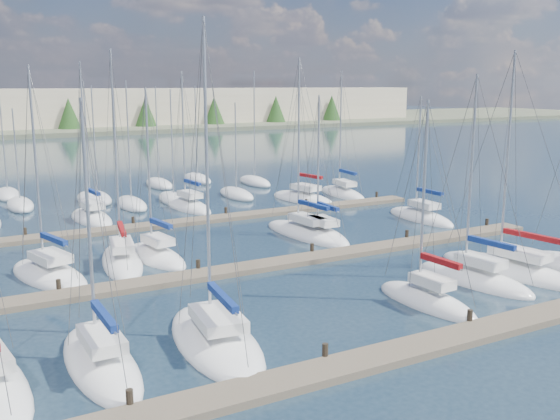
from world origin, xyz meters
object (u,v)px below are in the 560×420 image
sailboat_f (511,270)px  sailboat_r (342,194)px  sailboat_e (474,279)px  sailboat_j (156,256)px  sailboat_m (421,217)px  sailboat_h (49,275)px  sailboat_i (122,261)px  sailboat_l (321,236)px  sailboat_k (304,233)px  sailboat_b (101,363)px  sailboat_c (216,340)px  sailboat_p (189,206)px  sailboat_d (427,301)px  sailboat_o (91,218)px  sailboat_q (303,199)px

sailboat_f → sailboat_r: bearing=68.2°
sailboat_e → sailboat_j: bearing=130.2°
sailboat_e → sailboat_m: (8.67, 14.42, -0.01)m
sailboat_h → sailboat_i: (4.50, 0.79, 0.02)m
sailboat_l → sailboat_i: bearing=-178.0°
sailboat_k → sailboat_f: size_ratio=1.00×
sailboat_b → sailboat_i: sailboat_i is taller
sailboat_c → sailboat_f: size_ratio=1.06×
sailboat_l → sailboat_b: bearing=-141.1°
sailboat_k → sailboat_i: 13.93m
sailboat_e → sailboat_k: bearing=94.1°
sailboat_m → sailboat_c: bearing=-147.1°
sailboat_h → sailboat_p: 21.40m
sailboat_f → sailboat_d: bearing=-177.3°
sailboat_l → sailboat_o: size_ratio=0.81×
sailboat_d → sailboat_b: bearing=173.8°
sailboat_q → sailboat_b: 37.59m
sailboat_l → sailboat_f: size_ratio=0.81×
sailboat_f → sailboat_o: bearing=115.7°
sailboat_h → sailboat_i: 4.57m
sailboat_q → sailboat_i: bearing=-159.1°
sailboat_b → sailboat_k: bearing=38.6°
sailboat_h → sailboat_d: 21.55m
sailboat_b → sailboat_f: 24.56m
sailboat_f → sailboat_o: size_ratio=1.01×
sailboat_e → sailboat_p: bearing=96.2°
sailboat_h → sailboat_f: bearing=-42.6°
sailboat_c → sailboat_l: sailboat_c is taller
sailboat_e → sailboat_b: (-21.30, -0.76, -0.01)m
sailboat_l → sailboat_p: bearing=110.2°
sailboat_b → sailboat_p: (14.59, 29.03, 0.01)m
sailboat_o → sailboat_i: (-1.15, -14.07, -0.00)m
sailboat_c → sailboat_f: bearing=9.1°
sailboat_h → sailboat_k: (18.40, 1.69, 0.01)m
sailboat_e → sailboat_c: 16.41m
sailboat_j → sailboat_f: bearing=-45.6°
sailboat_j → sailboat_i: 2.23m
sailboat_b → sailboat_o: (5.72, 28.18, 0.02)m
sailboat_h → sailboat_b: (-0.07, -13.32, -0.00)m
sailboat_k → sailboat_q: bearing=54.7°
sailboat_r → sailboat_c: bearing=-127.9°
sailboat_f → sailboat_p: (-9.95, 28.11, 0.01)m
sailboat_q → sailboat_o: sailboat_o is taller
sailboat_h → sailboat_q: bearing=12.9°
sailboat_q → sailboat_f: bearing=-103.8°
sailboat_b → sailboat_o: size_ratio=0.83×
sailboat_o → sailboat_b: bearing=-106.4°
sailboat_r → sailboat_b: 41.45m
sailboat_c → sailboat_f: (19.63, 1.06, 0.00)m
sailboat_l → sailboat_f: (5.31, -12.86, -0.00)m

